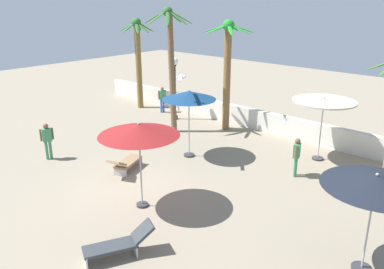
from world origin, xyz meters
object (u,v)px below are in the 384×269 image
(patio_umbrella_3, at_px, (324,104))
(lamp_post_1, at_px, (175,79))
(palm_tree_1, at_px, (171,57))
(palm_tree_3, at_px, (227,64))
(guest_1, at_px, (162,97))
(seagull_0, at_px, (181,77))
(lounge_chair_1, at_px, (119,244))
(patio_umbrella_1, at_px, (139,130))
(patio_umbrella_0, at_px, (376,182))
(palm_tree_0, at_px, (138,54))
(lounge_chair_0, at_px, (125,163))
(guest_2, at_px, (47,138))
(patio_umbrella_2, at_px, (189,96))
(guest_0, at_px, (297,154))

(patio_umbrella_3, distance_m, lamp_post_1, 8.62)
(palm_tree_1, xyz_separation_m, palm_tree_3, (1.88, 2.10, -0.39))
(guest_1, relative_size, seagull_0, 1.41)
(lounge_chair_1, bearing_deg, patio_umbrella_1, 126.38)
(lamp_post_1, height_order, seagull_0, seagull_0)
(patio_umbrella_0, bearing_deg, palm_tree_3, 145.06)
(palm_tree_0, bearing_deg, lounge_chair_0, -44.08)
(lounge_chair_0, bearing_deg, guest_2, -158.89)
(guest_1, bearing_deg, guest_2, -78.69)
(patio_umbrella_2, height_order, palm_tree_1, palm_tree_1)
(patio_umbrella_3, distance_m, guest_0, 2.63)
(palm_tree_1, distance_m, seagull_0, 4.27)
(patio_umbrella_0, relative_size, guest_1, 1.74)
(guest_0, bearing_deg, lounge_chair_0, -140.72)
(patio_umbrella_2, distance_m, lounge_chair_1, 7.63)
(palm_tree_3, relative_size, lounge_chair_1, 2.87)
(patio_umbrella_3, xyz_separation_m, lounge_chair_0, (-5.04, -6.34, -2.02))
(lounge_chair_1, bearing_deg, patio_umbrella_2, 117.93)
(patio_umbrella_0, bearing_deg, patio_umbrella_1, -166.24)
(palm_tree_1, relative_size, guest_2, 3.87)
(patio_umbrella_3, bearing_deg, lounge_chair_0, -128.46)
(palm_tree_0, relative_size, lounge_chair_0, 2.80)
(palm_tree_1, height_order, lounge_chair_0, palm_tree_1)
(lounge_chair_0, height_order, seagull_0, seagull_0)
(patio_umbrella_3, relative_size, palm_tree_0, 0.50)
(lamp_post_1, bearing_deg, lounge_chair_0, -60.87)
(lounge_chair_0, bearing_deg, patio_umbrella_3, 51.54)
(patio_umbrella_0, height_order, seagull_0, seagull_0)
(patio_umbrella_1, bearing_deg, seagull_0, 113.46)
(patio_umbrella_1, xyz_separation_m, seagull_0, (-1.50, 3.45, 0.97))
(guest_0, bearing_deg, patio_umbrella_0, -44.23)
(patio_umbrella_2, bearing_deg, lounge_chair_1, -62.07)
(lamp_post_1, bearing_deg, patio_umbrella_3, -0.57)
(lounge_chair_0, relative_size, seagull_0, 1.74)
(lamp_post_1, xyz_separation_m, guest_2, (0.11, -7.77, -1.35))
(palm_tree_1, relative_size, lounge_chair_0, 3.18)
(patio_umbrella_1, distance_m, palm_tree_0, 12.47)
(seagull_0, bearing_deg, patio_umbrella_2, 110.72)
(lounge_chair_1, relative_size, guest_2, 1.22)
(palm_tree_3, distance_m, guest_2, 9.17)
(palm_tree_1, relative_size, lounge_chair_1, 3.17)
(palm_tree_3, bearing_deg, lounge_chair_0, -86.80)
(lamp_post_1, relative_size, guest_0, 2.25)
(palm_tree_3, distance_m, lounge_chair_1, 11.78)
(patio_umbrella_2, bearing_deg, palm_tree_1, 147.26)
(patio_umbrella_1, bearing_deg, guest_2, -179.82)
(patio_umbrella_3, height_order, lounge_chair_1, patio_umbrella_3)
(seagull_0, bearing_deg, palm_tree_3, 106.33)
(patio_umbrella_0, height_order, lounge_chair_0, patio_umbrella_0)
(guest_2, height_order, seagull_0, seagull_0)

